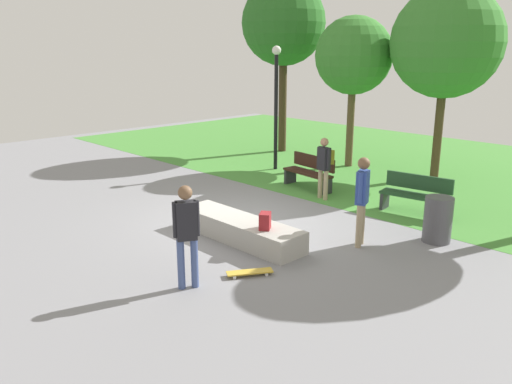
# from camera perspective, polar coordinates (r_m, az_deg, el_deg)

# --- Properties ---
(ground_plane) EXTENTS (28.00, 28.00, 0.00)m
(ground_plane) POSITION_cam_1_polar(r_m,az_deg,el_deg) (11.87, -1.75, -3.02)
(ground_plane) COLOR gray
(grass_lawn) EXTENTS (26.60, 11.73, 0.01)m
(grass_lawn) POSITION_cam_1_polar(r_m,az_deg,el_deg) (18.18, 17.55, 2.84)
(grass_lawn) COLOR #478C38
(grass_lawn) RESTS_ON ground_plane
(concrete_ledge) EXTENTS (3.01, 0.79, 0.45)m
(concrete_ledge) POSITION_cam_1_polar(r_m,az_deg,el_deg) (10.57, -1.78, -4.10)
(concrete_ledge) COLOR #A8A59E
(concrete_ledge) RESTS_ON ground_plane
(backpack_on_ledge) EXTENTS (0.33, 0.34, 0.32)m
(backpack_on_ledge) POSITION_cam_1_polar(r_m,az_deg,el_deg) (9.86, 1.00, -3.20)
(backpack_on_ledge) COLOR maroon
(backpack_on_ledge) RESTS_ON concrete_ledge
(skater_performing_trick) EXTENTS (0.33, 0.39, 1.73)m
(skater_performing_trick) POSITION_cam_1_polar(r_m,az_deg,el_deg) (8.30, -7.65, -4.06)
(skater_performing_trick) COLOR #3F5184
(skater_performing_trick) RESTS_ON ground_plane
(skater_watching) EXTENTS (0.30, 0.41, 1.78)m
(skater_watching) POSITION_cam_1_polar(r_m,az_deg,el_deg) (10.22, 11.60, -0.26)
(skater_watching) COLOR tan
(skater_watching) RESTS_ON ground_plane
(skateboard_by_ledge) EXTENTS (0.59, 0.79, 0.08)m
(skateboard_by_ledge) POSITION_cam_1_polar(r_m,az_deg,el_deg) (9.01, -0.70, -8.80)
(skateboard_by_ledge) COLOR gold
(skateboard_by_ledge) RESTS_ON ground_plane
(park_bench_center_lawn) EXTENTS (1.65, 0.67, 0.91)m
(park_bench_center_lawn) POSITION_cam_1_polar(r_m,az_deg,el_deg) (14.45, 5.91, 2.28)
(park_bench_center_lawn) COLOR #331E14
(park_bench_center_lawn) RESTS_ON ground_plane
(park_bench_far_right) EXTENTS (1.65, 0.70, 0.91)m
(park_bench_far_right) POSITION_cam_1_polar(r_m,az_deg,el_deg) (12.72, 17.19, -0.19)
(park_bench_far_right) COLOR #1E4223
(park_bench_far_right) RESTS_ON ground_plane
(tree_tall_oak) EXTENTS (3.16, 3.16, 5.52)m
(tree_tall_oak) POSITION_cam_1_polar(r_m,az_deg,el_deg) (16.19, 20.23, 15.16)
(tree_tall_oak) COLOR #4C3823
(tree_tall_oak) RESTS_ON grass_lawn
(tree_leaning_ash) EXTENTS (3.01, 3.01, 6.15)m
(tree_leaning_ash) POSITION_cam_1_polar(r_m,az_deg,el_deg) (19.45, 3.06, 18.00)
(tree_leaning_ash) COLOR #42301E
(tree_leaning_ash) RESTS_ON grass_lawn
(tree_young_birch) EXTENTS (2.44, 2.44, 4.77)m
(tree_young_birch) POSITION_cam_1_polar(r_m,az_deg,el_deg) (17.09, 10.69, 14.47)
(tree_young_birch) COLOR brown
(tree_young_birch) RESTS_ON grass_lawn
(lamp_post) EXTENTS (0.28, 0.28, 3.85)m
(lamp_post) POSITION_cam_1_polar(r_m,az_deg,el_deg) (16.43, 2.23, 10.62)
(lamp_post) COLOR black
(lamp_post) RESTS_ON ground_plane
(trash_bin) EXTENTS (0.56, 0.56, 0.93)m
(trash_bin) POSITION_cam_1_polar(r_m,az_deg,el_deg) (11.01, 19.37, -2.88)
(trash_bin) COLOR #4C4C51
(trash_bin) RESTS_ON ground_plane
(pedestrian_with_backpack) EXTENTS (0.42, 0.39, 1.60)m
(pedestrian_with_backpack) POSITION_cam_1_polar(r_m,az_deg,el_deg) (13.34, 7.55, 3.19)
(pedestrian_with_backpack) COLOR tan
(pedestrian_with_backpack) RESTS_ON ground_plane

